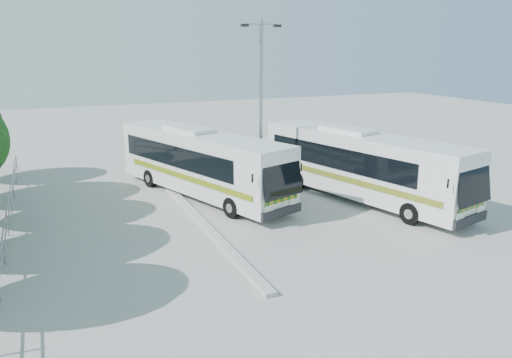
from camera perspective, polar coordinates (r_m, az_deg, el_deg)
name	(u,v)px	position (r m, az deg, el deg)	size (l,w,h in m)	color
ground	(261,226)	(21.70, 0.61, -5.36)	(100.00, 100.00, 0.00)	#9A9A95
kerb_divider	(197,217)	(22.70, -6.78, -4.34)	(0.40, 16.00, 0.15)	#B2B2AD
railing	(8,212)	(23.66, -26.49, -3.36)	(0.06, 22.00, 1.00)	gray
coach_main	(201,162)	(25.71, -6.28, 1.96)	(6.08, 11.95, 3.28)	silver
coach_adjacent	(362,164)	(25.46, 11.99, 1.67)	(5.28, 12.26, 3.34)	silver
lamppost	(261,101)	(25.72, 0.57, 8.95)	(2.14, 0.20, 8.79)	#979B9F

